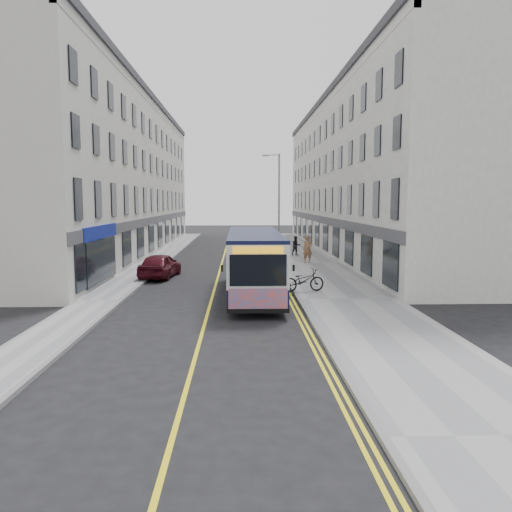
{
  "coord_description": "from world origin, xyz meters",
  "views": [
    {
      "loc": [
        1.3,
        -23.27,
        4.51
      ],
      "look_at": [
        2.17,
        3.09,
        1.6
      ],
      "focal_mm": 35.0,
      "sensor_mm": 36.0,
      "label": 1
    }
  ],
  "objects": [
    {
      "name": "city_bus",
      "position": [
        1.99,
        0.36,
        1.66
      ],
      "size": [
        2.45,
        10.47,
        3.04
      ],
      "color": "black",
      "rests_on": "ground"
    },
    {
      "name": "pedestrian_far",
      "position": [
        5.87,
        16.76,
        0.91
      ],
      "size": [
        0.87,
        0.74,
        1.58
      ],
      "primitive_type": "imported",
      "rotation": [
        0.0,
        0.0,
        0.21
      ],
      "color": "black",
      "rests_on": "pavement_east"
    },
    {
      "name": "car_maroon",
      "position": [
        -3.4,
        6.11,
        0.73
      ],
      "size": [
        2.28,
        4.49,
        1.47
      ],
      "primitive_type": "imported",
      "rotation": [
        0.0,
        0.0,
        3.01
      ],
      "color": "#460B16",
      "rests_on": "ground"
    },
    {
      "name": "pedestrian_near",
      "position": [
        6.16,
        11.92,
        1.1
      ],
      "size": [
        0.76,
        0.54,
        1.95
      ],
      "primitive_type": "imported",
      "rotation": [
        0.0,
        0.0,
        0.1
      ],
      "color": "#8C613F",
      "rests_on": "pavement_east"
    },
    {
      "name": "ground",
      "position": [
        0.0,
        0.0,
        0.0
      ],
      "size": [
        140.0,
        140.0,
        0.0
      ],
      "primitive_type": "plane",
      "color": "black",
      "rests_on": "ground"
    },
    {
      "name": "bicycle",
      "position": [
        4.4,
        0.61,
        0.67
      ],
      "size": [
        2.21,
        1.2,
        1.1
      ],
      "primitive_type": "imported",
      "rotation": [
        0.0,
        0.0,
        1.81
      ],
      "color": "black",
      "rests_on": "pavement_east"
    },
    {
      "name": "road_centre_line",
      "position": [
        0.0,
        12.0,
        0.0
      ],
      "size": [
        0.12,
        64.0,
        0.01
      ],
      "primitive_type": "cube",
      "color": "yellow",
      "rests_on": "ground"
    },
    {
      "name": "kerb_east",
      "position": [
        4.0,
        12.0,
        0.07
      ],
      "size": [
        0.18,
        64.0,
        0.13
      ],
      "primitive_type": "cube",
      "color": "slate",
      "rests_on": "ground"
    },
    {
      "name": "road_dbl_yellow_outer",
      "position": [
        3.75,
        12.0,
        0.0
      ],
      "size": [
        0.1,
        64.0,
        0.01
      ],
      "primitive_type": "cube",
      "color": "yellow",
      "rests_on": "ground"
    },
    {
      "name": "terrace_west",
      "position": [
        -9.0,
        21.0,
        6.5
      ],
      "size": [
        6.0,
        46.0,
        13.0
      ],
      "primitive_type": "cube",
      "color": "beige",
      "rests_on": "ground"
    },
    {
      "name": "car_white",
      "position": [
        3.2,
        21.57,
        0.62
      ],
      "size": [
        1.8,
        3.88,
        1.23
      ],
      "primitive_type": "imported",
      "rotation": [
        0.0,
        0.0,
        -0.14
      ],
      "color": "silver",
      "rests_on": "ground"
    },
    {
      "name": "streetlamp",
      "position": [
        4.17,
        14.0,
        4.38
      ],
      "size": [
        1.32,
        0.18,
        8.0
      ],
      "color": "#989BA0",
      "rests_on": "ground"
    },
    {
      "name": "pavement_west",
      "position": [
        -5.0,
        12.0,
        0.06
      ],
      "size": [
        2.0,
        64.0,
        0.12
      ],
      "primitive_type": "cube",
      "color": "gray",
      "rests_on": "ground"
    },
    {
      "name": "road_dbl_yellow_inner",
      "position": [
        3.55,
        12.0,
        0.0
      ],
      "size": [
        0.1,
        64.0,
        0.01
      ],
      "primitive_type": "cube",
      "color": "yellow",
      "rests_on": "ground"
    },
    {
      "name": "terrace_east",
      "position": [
        11.5,
        21.0,
        6.5
      ],
      "size": [
        6.0,
        46.0,
        13.0
      ],
      "primitive_type": "cube",
      "color": "white",
      "rests_on": "ground"
    },
    {
      "name": "pavement_east",
      "position": [
        6.25,
        12.0,
        0.06
      ],
      "size": [
        4.5,
        64.0,
        0.12
      ],
      "primitive_type": "cube",
      "color": "gray",
      "rests_on": "ground"
    },
    {
      "name": "kerb_west",
      "position": [
        -4.0,
        12.0,
        0.07
      ],
      "size": [
        0.18,
        64.0,
        0.13
      ],
      "primitive_type": "cube",
      "color": "slate",
      "rests_on": "ground"
    }
  ]
}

